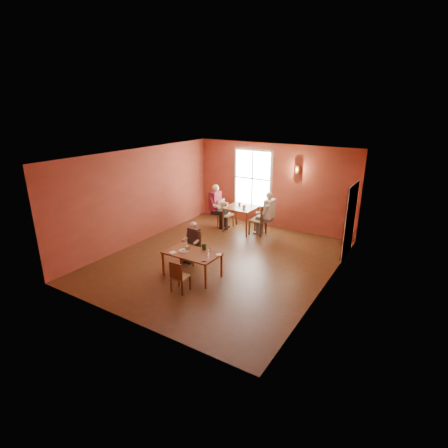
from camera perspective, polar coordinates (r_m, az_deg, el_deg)
The scene contains 29 objects.
ground at distance 10.14m, azimuth -0.60°, elevation -5.93°, with size 6.00×7.00×0.01m, color brown.
wall_back at distance 12.59m, azimuth 8.01°, elevation 6.13°, with size 6.00×0.04×3.00m, color brown.
wall_front at distance 7.09m, azimuth -16.09°, elevation -4.91°, with size 6.00×0.04×3.00m, color brown.
wall_left at distance 11.44m, azimuth -13.45°, elevation 4.47°, with size 0.04×7.00×3.00m, color brown.
wall_right at distance 8.46m, azimuth 16.78°, elevation -1.03°, with size 0.04×7.00×3.00m, color brown.
ceiling at distance 9.27m, azimuth -0.67°, elevation 11.10°, with size 6.00×7.00×0.04m, color white.
window at distance 12.84m, azimuth 4.69°, elevation 7.42°, with size 1.36×0.10×1.96m, color white.
door at distance 10.74m, azimuth 19.62°, elevation 0.40°, with size 0.12×1.04×2.10m, color maroon.
wall_sconce at distance 12.03m, azimuth 11.92°, elevation 8.71°, with size 0.16×0.16×0.28m, color brown.
main_table at distance 9.16m, azimuth -5.22°, elevation -6.57°, with size 1.43×0.80×0.67m, color brown, non-canonical shape.
chair_diner_main at distance 9.86m, azimuth -5.30°, elevation -3.87°, with size 0.40×0.40×0.91m, color brown, non-canonical shape.
diner_main at distance 9.80m, azimuth -5.43°, elevation -3.39°, with size 0.44×0.44×1.11m, color black, non-canonical shape.
chair_empty at distance 8.46m, azimuth -7.16°, elevation -8.41°, with size 0.36×0.36×0.81m, color #513117, non-canonical shape.
plate_food at distance 9.13m, azimuth -6.57°, elevation -4.29°, with size 0.25×0.25×0.03m, color silver.
sandwich at distance 9.13m, azimuth -6.02°, elevation -4.02°, with size 0.09×0.08×0.10m, color tan.
goblet_a at distance 8.85m, azimuth -2.41°, elevation -4.50°, with size 0.07×0.07×0.17m, color silver, non-canonical shape.
goblet_b at distance 8.57m, azimuth -2.53°, elevation -5.32°, with size 0.07×0.07×0.16m, color white, non-canonical shape.
menu_stand at distance 9.11m, azimuth -3.25°, elevation -3.77°, with size 0.11×0.05×0.18m, color #25452B.
knife at distance 8.89m, azimuth -6.74°, elevation -5.07°, with size 0.19×0.02×0.00m, color silver.
napkin at distance 9.09m, azimuth -8.34°, elevation -4.58°, with size 0.16×0.16×0.01m, color white.
side_plate at distance 8.85m, azimuth -0.88°, elevation -5.01°, with size 0.15×0.15×0.01m, color silver.
sunglasses at distance 8.50m, azimuth -3.31°, elevation -6.11°, with size 0.12×0.04×0.02m, color black.
second_table at distance 12.30m, azimuth 2.84°, elevation 0.85°, with size 1.00×1.00×0.88m, color brown, non-canonical shape.
chair_diner_white at distance 11.98m, azimuth 5.56°, elevation 0.76°, with size 0.47×0.47×1.07m, color brown, non-canonical shape.
diner_white at distance 11.91m, azimuth 5.72°, elevation 1.63°, with size 0.59×0.59×1.46m, color white, non-canonical shape.
chair_diner_maroon at distance 12.59m, azimuth 0.26°, elevation 1.63°, with size 0.45×0.45×1.02m, color brown, non-canonical shape.
diner_maroon at distance 12.53m, azimuth 0.15°, elevation 2.75°, with size 0.61×0.61×1.52m, color maroon, non-canonical shape.
cup_a at distance 11.97m, azimuth 3.30°, elevation 2.81°, with size 0.13×0.13×0.11m, color white.
cup_b at distance 12.35m, azimuth 2.55°, elevation 3.33°, with size 0.12×0.12×0.11m, color white.
Camera 1 is at (4.95, -7.74, 4.30)m, focal length 28.00 mm.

